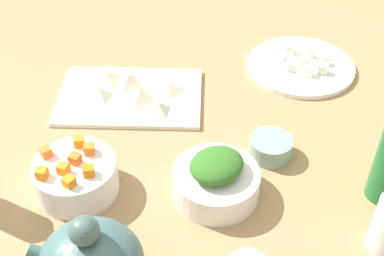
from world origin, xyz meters
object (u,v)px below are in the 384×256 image
at_px(plate_tofu, 301,66).
at_px(bowl_small_side, 271,147).
at_px(cutting_board, 130,96).
at_px(bowl_greens, 216,183).
at_px(bowl_carrots, 76,177).

relative_size(plate_tofu, bowl_small_side, 3.07).
xyz_separation_m(cutting_board, bowl_greens, (-0.20, 0.27, 0.02)).
height_order(bowl_greens, bowl_small_side, bowl_greens).
relative_size(bowl_greens, bowl_small_side, 1.87).
bearing_deg(cutting_board, bowl_small_side, 151.80).
bearing_deg(bowl_carrots, cutting_board, -100.47).
xyz_separation_m(bowl_greens, bowl_carrots, (0.25, 0.01, 0.00)).
distance_m(plate_tofu, bowl_carrots, 0.61).
xyz_separation_m(bowl_greens, bowl_small_side, (-0.10, -0.11, -0.01)).
distance_m(cutting_board, plate_tofu, 0.42).
relative_size(cutting_board, bowl_greens, 2.03).
height_order(cutting_board, bowl_carrots, bowl_carrots).
bearing_deg(bowl_greens, plate_tofu, -114.49).
height_order(plate_tofu, bowl_carrots, bowl_carrots).
bearing_deg(bowl_carrots, bowl_small_side, -162.03).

